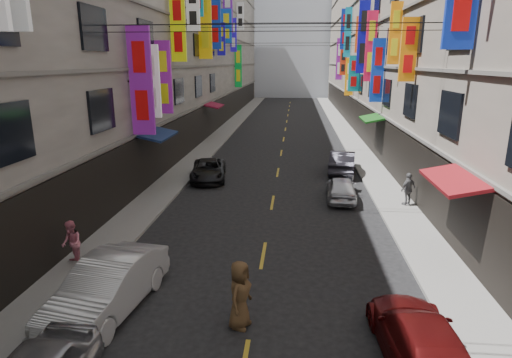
% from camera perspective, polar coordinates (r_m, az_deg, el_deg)
% --- Properties ---
extents(sidewalk_left, '(2.00, 90.00, 0.12)m').
position_cam_1_polar(sidewalk_left, '(39.32, -5.11, 5.53)').
color(sidewalk_left, slate).
rests_on(sidewalk_left, ground).
extents(sidewalk_right, '(2.00, 90.00, 0.12)m').
position_cam_1_polar(sidewalk_right, '(39.00, 12.59, 5.14)').
color(sidewalk_right, slate).
rests_on(sidewalk_right, ground).
extents(building_row_left, '(10.14, 90.00, 19.00)m').
position_cam_1_polar(building_row_left, '(40.37, -14.31, 18.82)').
color(building_row_left, gray).
rests_on(building_row_left, ground).
extents(building_row_right, '(10.14, 90.00, 19.00)m').
position_cam_1_polar(building_row_right, '(39.74, 22.47, 18.23)').
color(building_row_right, gray).
rests_on(building_row_right, ground).
extents(haze_block, '(18.00, 8.00, 22.00)m').
position_cam_1_polar(haze_block, '(88.21, 4.88, 18.08)').
color(haze_block, silver).
rests_on(haze_block, ground).
extents(shop_signage, '(14.00, 55.00, 11.65)m').
position_cam_1_polar(shop_signage, '(30.77, 3.04, 19.84)').
color(shop_signage, '#0E48A3').
rests_on(shop_signage, ground).
extents(street_awnings, '(13.99, 35.20, 0.41)m').
position_cam_1_polar(street_awnings, '(22.54, -0.64, 5.82)').
color(street_awnings, '#124417').
rests_on(street_awnings, ground).
extents(overhead_cables, '(14.00, 38.04, 1.24)m').
position_cam_1_polar(overhead_cables, '(26.21, 3.20, 19.86)').
color(overhead_cables, black).
rests_on(overhead_cables, ground).
extents(lane_markings, '(0.12, 80.20, 0.01)m').
position_cam_1_polar(lane_markings, '(35.76, 3.56, 4.48)').
color(lane_markings, gold).
rests_on(lane_markings, ground).
extents(scooter_far_right, '(0.70, 1.77, 1.14)m').
position_cam_1_polar(scooter_far_right, '(23.23, 12.30, -0.72)').
color(scooter_far_right, black).
rests_on(scooter_far_right, ground).
extents(car_left_mid, '(2.21, 4.78, 1.52)m').
position_cam_1_polar(car_left_mid, '(12.79, -19.19, -13.41)').
color(car_left_mid, silver).
rests_on(car_left_mid, ground).
extents(car_left_far, '(2.51, 4.43, 1.17)m').
position_cam_1_polar(car_left_far, '(25.31, -6.35, 1.20)').
color(car_left_far, black).
rests_on(car_left_far, ground).
extents(car_right_near, '(1.99, 4.39, 1.25)m').
position_cam_1_polar(car_right_near, '(11.05, 21.06, -19.39)').
color(car_right_near, '#5F1010').
rests_on(car_right_near, ground).
extents(car_right_mid, '(1.57, 3.61, 1.21)m').
position_cam_1_polar(car_right_mid, '(21.86, 11.28, -1.23)').
color(car_right_mid, silver).
rests_on(car_right_mid, ground).
extents(car_right_far, '(2.05, 4.44, 1.41)m').
position_cam_1_polar(car_right_far, '(27.19, 11.42, 2.24)').
color(car_right_far, '#26252C').
rests_on(car_right_far, ground).
extents(pedestrian_lfar, '(0.88, 0.90, 1.54)m').
position_cam_1_polar(pedestrian_lfar, '(15.67, -23.38, -7.86)').
color(pedestrian_lfar, pink).
rests_on(pedestrian_lfar, sidewalk_left).
extents(pedestrian_rfar, '(1.05, 0.97, 1.57)m').
position_cam_1_polar(pedestrian_rfar, '(21.54, 19.63, -1.26)').
color(pedestrian_rfar, '#5B5B5E').
rests_on(pedestrian_rfar, sidewalk_right).
extents(pedestrian_crossing, '(0.85, 1.04, 1.85)m').
position_cam_1_polar(pedestrian_crossing, '(11.45, -2.17, -15.16)').
color(pedestrian_crossing, '#523A21').
rests_on(pedestrian_crossing, ground).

